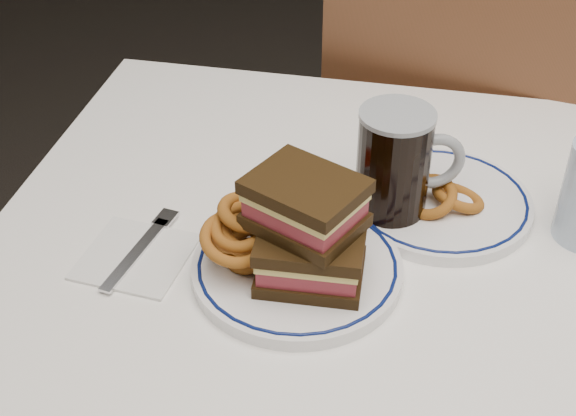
% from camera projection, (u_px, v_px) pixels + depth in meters
% --- Properties ---
extents(dining_table, '(1.27, 0.87, 0.75)m').
position_uv_depth(dining_table, '(471.00, 322.00, 1.05)').
color(dining_table, white).
rests_on(dining_table, floor).
extents(chair_far, '(0.52, 0.52, 0.97)m').
position_uv_depth(chair_far, '(448.00, 150.00, 1.59)').
color(chair_far, '#4E3219').
rests_on(chair_far, floor).
extents(main_plate, '(0.25, 0.25, 0.02)m').
position_uv_depth(main_plate, '(297.00, 268.00, 0.96)').
color(main_plate, white).
rests_on(main_plate, dining_table).
extents(reuben_sandwich, '(0.15, 0.14, 0.13)m').
position_uv_depth(reuben_sandwich, '(308.00, 230.00, 0.91)').
color(reuben_sandwich, black).
rests_on(reuben_sandwich, main_plate).
extents(onion_rings_main, '(0.10, 0.11, 0.09)m').
position_uv_depth(onion_rings_main, '(243.00, 235.00, 0.94)').
color(onion_rings_main, brown).
rests_on(onion_rings_main, main_plate).
extents(ketchup_ramekin, '(0.06, 0.06, 0.04)m').
position_uv_depth(ketchup_ramekin, '(292.00, 199.00, 1.03)').
color(ketchup_ramekin, silver).
rests_on(ketchup_ramekin, main_plate).
extents(beer_mug, '(0.14, 0.09, 0.16)m').
position_uv_depth(beer_mug, '(396.00, 166.00, 1.01)').
color(beer_mug, black).
rests_on(beer_mug, dining_table).
extents(far_plate, '(0.24, 0.24, 0.02)m').
position_uv_depth(far_plate, '(440.00, 202.00, 1.07)').
color(far_plate, white).
rests_on(far_plate, dining_table).
extents(onion_rings_far, '(0.11, 0.09, 0.06)m').
position_uv_depth(onion_rings_far, '(444.00, 197.00, 1.04)').
color(onion_rings_far, brown).
rests_on(onion_rings_far, far_plate).
extents(napkin_fork, '(0.14, 0.17, 0.01)m').
position_uv_depth(napkin_fork, '(137.00, 255.00, 0.99)').
color(napkin_fork, white).
rests_on(napkin_fork, dining_table).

